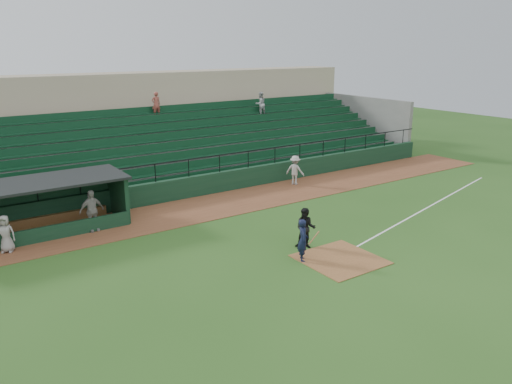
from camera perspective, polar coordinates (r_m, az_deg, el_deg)
ground at (r=21.47m, az=7.62°, el=-6.68°), size 90.00×90.00×0.00m
warning_track at (r=27.52m, az=-3.54°, el=-1.33°), size 40.00×4.00×0.03m
home_plate_dirt at (r=20.80m, az=9.47°, el=-7.50°), size 3.00×3.00×0.03m
foul_line at (r=27.85m, az=18.31°, el=-1.95°), size 17.49×4.44×0.01m
stadium_structure at (r=34.32m, az=-10.94°, el=5.87°), size 38.00×13.08×6.40m
dugout at (r=25.37m, az=-24.75°, el=-1.25°), size 8.90×3.20×2.42m
batter_at_plate at (r=20.21m, az=5.33°, el=-5.43°), size 1.14×0.76×1.75m
umpire at (r=21.47m, az=5.62°, el=-4.09°), size 1.08×1.08×1.76m
runner at (r=31.11m, az=4.43°, el=2.47°), size 1.15×1.34×1.80m
dugout_player_a at (r=24.34m, az=-18.06°, el=-2.03°), size 1.20×0.61×1.97m
dugout_player_b at (r=23.33m, az=-26.43°, el=-4.25°), size 0.92×0.82×1.59m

